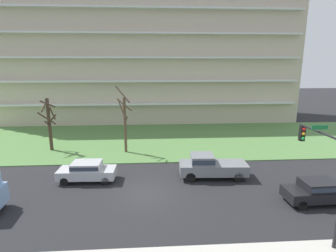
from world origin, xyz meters
The scene contains 9 objects.
ground centered at (0.00, 0.00, 0.00)m, with size 160.00×160.00×0.00m, color #232326.
grass_lawn_strip centered at (0.00, 14.00, 0.04)m, with size 80.00×16.00×0.08m, color #547F42.
apartment_building centered at (0.00, 27.85, 9.87)m, with size 45.93×12.67×19.74m.
tree_far_left centered at (-10.16, 10.47, 3.08)m, with size 1.73×1.71×5.60m.
tree_left centered at (-2.23, 9.24, 3.31)m, with size 1.56×1.17×6.98m.
pickup_gray_near_left centered at (5.13, 2.51, 1.02)m, with size 5.50×2.28×1.95m.
sedan_silver_center_left centered at (-4.66, 2.50, 0.87)m, with size 4.46×1.94×1.57m.
sedan_black_near_right centered at (11.39, -2.00, 0.87)m, with size 4.46×1.94×1.57m.
traffic_signal_mast centered at (9.40, -5.17, 4.00)m, with size 0.90×4.26×5.90m.
Camera 1 is at (0.39, -17.82, 9.10)m, focal length 29.01 mm.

